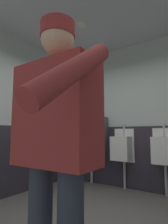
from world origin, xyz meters
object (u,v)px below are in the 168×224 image
at_px(urinal_middle, 122,148).
at_px(person, 55,139).
at_px(urinal_left, 89,146).
at_px(soap_dispenser, 96,119).
at_px(urinal_right, 164,150).
at_px(hand_dryer, 22,133).

bearing_deg(urinal_middle, person, -75.57).
xyz_separation_m(urinal_left, soap_dispenser, (0.09, 0.12, 0.59)).
xyz_separation_m(urinal_left, person, (1.43, -2.64, 0.25)).
bearing_deg(person, urinal_right, 88.44).
distance_m(urinal_middle, hand_dryer, 1.89).
height_order(urinal_left, urinal_right, same).
relative_size(urinal_middle, person, 0.72).
height_order(urinal_right, soap_dispenser, soap_dispenser).
bearing_deg(urinal_middle, urinal_left, 180.00).
height_order(person, hand_dryer, person).
bearing_deg(soap_dispenser, hand_dryer, -116.05).
xyz_separation_m(urinal_left, urinal_right, (1.50, 0.00, 0.00)).
bearing_deg(soap_dispenser, urinal_middle, -10.27).
height_order(urinal_left, urinal_middle, same).
bearing_deg(hand_dryer, soap_dispenser, 63.95).
relative_size(urinal_middle, urinal_right, 1.00).
xyz_separation_m(urinal_left, hand_dryer, (-0.60, -1.29, 0.29)).
bearing_deg(urinal_left, soap_dispenser, 52.82).
bearing_deg(person, soap_dispenser, 115.90).
distance_m(urinal_right, soap_dispenser, 1.53).
relative_size(urinal_right, soap_dispenser, 6.89).
bearing_deg(hand_dryer, urinal_middle, 43.76).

